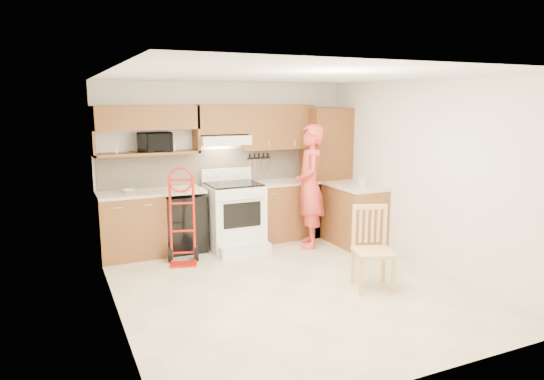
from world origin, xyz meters
TOP-DOWN VIEW (x-y plane):
  - floor at (0.00, 0.00)m, footprint 4.00×4.50m
  - ceiling at (0.00, 0.00)m, footprint 4.00×4.50m
  - wall_back at (0.00, 2.26)m, footprint 4.00×0.02m
  - wall_front at (0.00, -2.26)m, footprint 4.00×0.02m
  - wall_left at (-2.01, 0.00)m, footprint 0.02×4.50m
  - wall_right at (2.01, 0.00)m, footprint 0.02×4.50m
  - backsplash at (0.00, 2.23)m, footprint 3.92×0.03m
  - lower_cab_left at (-1.55, 1.95)m, footprint 0.90×0.60m
  - dishwasher at (-0.80, 1.95)m, footprint 0.60×0.60m
  - lower_cab_right at (0.83, 1.95)m, footprint 1.14×0.60m
  - countertop_left at (-1.25, 1.95)m, footprint 1.50×0.63m
  - countertop_right at (0.83, 1.95)m, footprint 1.14×0.63m
  - cab_return_right at (1.70, 1.15)m, footprint 0.60×1.00m
  - countertop_return at (1.70, 1.15)m, footprint 0.63×1.00m
  - pantry_tall at (1.65, 1.95)m, footprint 0.70×0.60m
  - upper_cab_left at (-1.25, 2.08)m, footprint 1.50×0.33m
  - upper_shelf_mw at (-1.25, 2.08)m, footprint 1.50×0.33m
  - upper_cab_center at (-0.12, 2.08)m, footprint 0.76×0.33m
  - upper_cab_right at (0.83, 2.08)m, footprint 1.14×0.33m
  - range_hood at (-0.12, 2.02)m, footprint 0.76×0.46m
  - knife_strip at (0.55, 2.21)m, footprint 0.40×0.05m
  - microwave at (-1.14, 2.08)m, footprint 0.53×0.39m
  - range at (-0.05, 1.70)m, footprint 0.80×1.05m
  - person at (1.02, 1.35)m, footprint 0.67×0.80m
  - hand_truck at (-0.96, 1.35)m, footprint 0.58×0.55m
  - dining_chair at (0.86, -0.50)m, footprint 0.58×0.61m
  - soap_bottle at (1.70, 0.95)m, footprint 0.08×0.09m
  - bowl at (-1.55, 1.95)m, footprint 0.21×0.21m

SIDE VIEW (x-z plane):
  - floor at x=0.00m, z-range -0.02..0.00m
  - dishwasher at x=-0.80m, z-range 0.00..0.85m
  - lower_cab_left at x=-1.55m, z-range 0.00..0.90m
  - lower_cab_right at x=0.83m, z-range 0.00..0.90m
  - cab_return_right at x=1.70m, z-range 0.00..0.90m
  - dining_chair at x=0.86m, z-range 0.00..0.99m
  - range at x=-0.05m, z-range 0.00..1.18m
  - hand_truck at x=-0.96m, z-range 0.00..1.21m
  - countertop_left at x=-1.25m, z-range 0.90..0.94m
  - countertop_right at x=0.83m, z-range 0.90..0.94m
  - countertop_return at x=1.70m, z-range 0.90..0.94m
  - person at x=1.02m, z-range 0.00..1.87m
  - bowl at x=-1.55m, z-range 0.94..0.99m
  - soap_bottle at x=1.70m, z-range 0.94..1.12m
  - pantry_tall at x=1.65m, z-range 0.00..2.10m
  - backsplash at x=0.00m, z-range 0.92..1.48m
  - knife_strip at x=0.55m, z-range 1.09..1.39m
  - wall_back at x=0.00m, z-range 0.00..2.50m
  - wall_front at x=0.00m, z-range 0.00..2.50m
  - wall_left at x=-2.01m, z-range 0.00..2.50m
  - wall_right at x=2.01m, z-range 0.00..2.50m
  - upper_shelf_mw at x=-1.25m, z-range 1.45..1.49m
  - microwave at x=-1.14m, z-range 1.49..1.76m
  - range_hood at x=-0.12m, z-range 1.56..1.70m
  - upper_cab_right at x=0.83m, z-range 1.45..2.15m
  - upper_cab_center at x=-0.12m, z-range 1.72..2.16m
  - upper_cab_left at x=-1.25m, z-range 1.81..2.15m
  - ceiling at x=0.00m, z-range 2.50..2.52m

